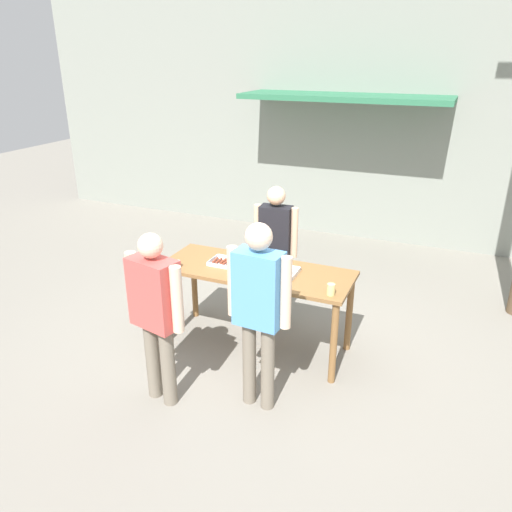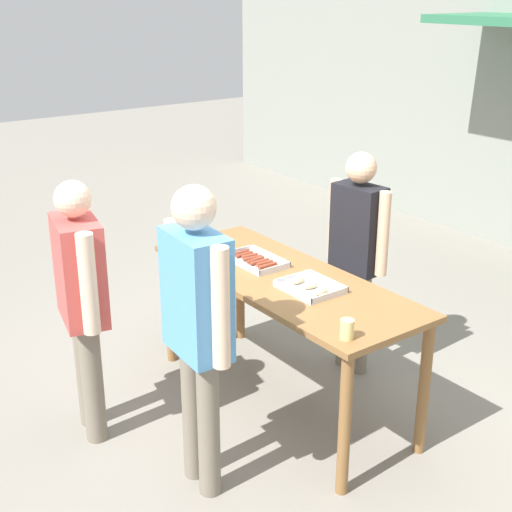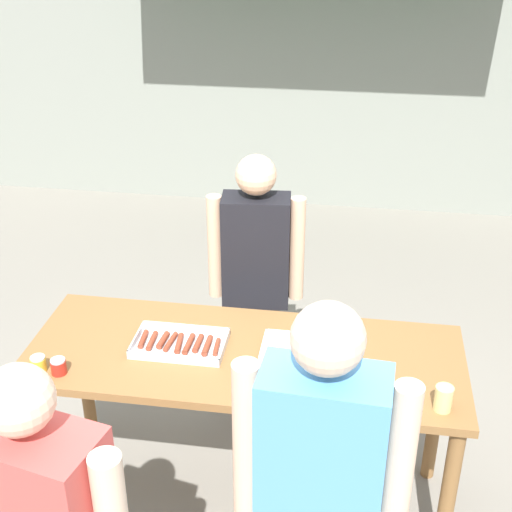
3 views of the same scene
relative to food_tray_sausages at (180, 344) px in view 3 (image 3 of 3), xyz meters
The scene contains 9 objects.
ground_plane 0.99m from the food_tray_sausages, ahead, with size 24.00×24.00×0.00m, color gray.
serving_table 0.33m from the food_tray_sausages, ahead, with size 2.04×0.77×0.93m.
food_tray_sausages is the anchor object (origin of this frame).
food_tray_buns 0.57m from the food_tray_sausages, ahead, with size 0.37×0.30×0.06m.
condiment_jar_mustard 0.64m from the food_tray_sausages, 154.53° to the right, with size 0.07×0.07×0.07m.
condiment_jar_ketchup 0.56m from the food_tray_sausages, 149.78° to the right, with size 0.07×0.07×0.07m.
beer_cup 1.22m from the food_tray_sausages, 12.90° to the right, with size 0.08×0.08×0.11m.
person_server_behind_table 0.75m from the food_tray_sausages, 69.99° to the left, with size 0.52×0.23×1.65m.
person_customer_with_cup 1.17m from the food_tray_sausages, 51.79° to the right, with size 0.60×0.25×1.78m.
Camera 3 is at (0.47, -2.69, 2.86)m, focal length 50.00 mm.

